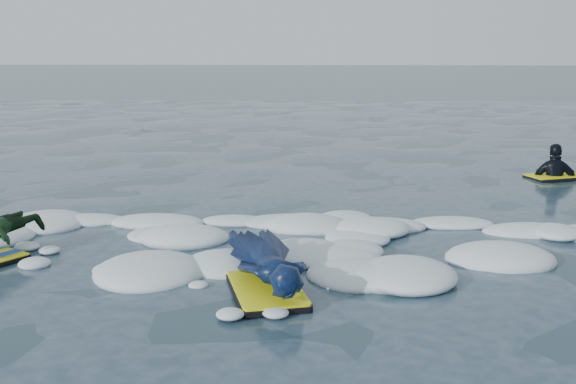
{
  "coord_description": "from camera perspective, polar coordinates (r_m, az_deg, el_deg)",
  "views": [
    {
      "loc": [
        0.17,
        -7.63,
        2.45
      ],
      "look_at": [
        -0.19,
        1.6,
        0.48
      ],
      "focal_mm": 45.0,
      "sensor_mm": 36.0,
      "label": 1
    }
  ],
  "objects": [
    {
      "name": "ground",
      "position": [
        8.01,
        0.95,
        -5.74
      ],
      "size": [
        120.0,
        120.0,
        0.0
      ],
      "primitive_type": "plane",
      "color": "#19313D",
      "rests_on": "ground"
    },
    {
      "name": "waiting_rider_unit",
      "position": [
        13.64,
        20.28,
        0.56
      ],
      "size": [
        1.12,
        0.86,
        1.48
      ],
      "rotation": [
        0.0,
        0.0,
        0.36
      ],
      "color": "black",
      "rests_on": "ground"
    },
    {
      "name": "prone_woman_unit",
      "position": [
        7.24,
        -1.61,
        -5.7
      ],
      "size": [
        1.17,
        1.91,
        0.47
      ],
      "rotation": [
        0.0,
        0.0,
        1.83
      ],
      "color": "black",
      "rests_on": "ground"
    },
    {
      "name": "foam_band",
      "position": [
        9.0,
        1.1,
        -3.73
      ],
      "size": [
        12.0,
        3.1,
        0.3
      ],
      "primitive_type": null,
      "color": "white",
      "rests_on": "ground"
    }
  ]
}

